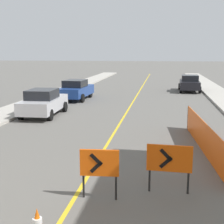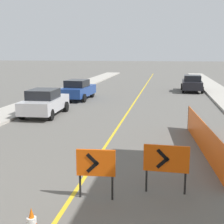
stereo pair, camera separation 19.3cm
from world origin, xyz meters
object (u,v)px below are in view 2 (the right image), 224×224
at_px(parked_car_curb_mid, 78,90).
at_px(parked_car_curb_far, 192,83).
at_px(arrow_barricade_primary, 96,165).
at_px(parked_car_curb_near, 45,102).
at_px(arrow_barricade_secondary, 166,160).

xyz_separation_m(parked_car_curb_mid, parked_car_curb_far, (9.38, 6.84, 0.00)).
xyz_separation_m(arrow_barricade_primary, parked_car_curb_far, (4.12, 23.39, -0.11)).
relative_size(parked_car_curb_near, parked_car_curb_mid, 1.00).
relative_size(arrow_barricade_primary, arrow_barricade_secondary, 0.99).
bearing_deg(arrow_barricade_primary, arrow_barricade_secondary, 15.58).
bearing_deg(parked_car_curb_far, arrow_barricade_primary, -97.75).
xyz_separation_m(arrow_barricade_secondary, parked_car_curb_mid, (-7.03, 15.91, -0.12)).
height_order(arrow_barricade_secondary, parked_car_curb_far, parked_car_curb_far).
distance_m(parked_car_curb_mid, parked_car_curb_far, 11.61).
height_order(arrow_barricade_primary, arrow_barricade_secondary, arrow_barricade_secondary).
bearing_deg(parked_car_curb_mid, parked_car_curb_far, 39.04).
bearing_deg(parked_car_curb_near, parked_car_curb_mid, 86.21).
bearing_deg(arrow_barricade_primary, parked_car_curb_near, 113.88).
bearing_deg(arrow_barricade_secondary, arrow_barricade_primary, -158.12).
bearing_deg(parked_car_curb_mid, arrow_barricade_primary, -69.42).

